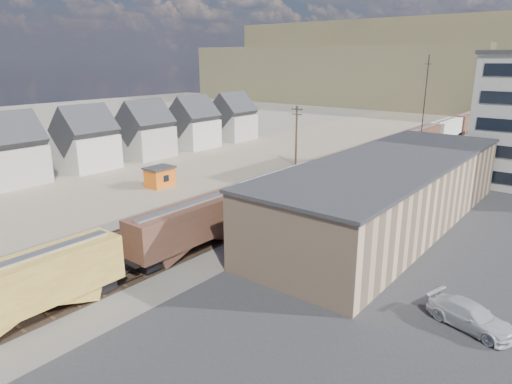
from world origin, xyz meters
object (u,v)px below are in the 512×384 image
Objects in this scene: freight_train at (370,157)px; utility_pole_north at (296,134)px; maintenance_shed at (160,177)px; parked_car_silver at (470,317)px.

freight_train is 12.75m from utility_pole_north.
maintenance_shed is (-7.58, -22.93, -3.84)m from utility_pole_north.
utility_pole_north is 1.72× the size of parked_car_silver.
maintenance_shed is at bearing -128.28° from freight_train.
utility_pole_north is 49.12m from parked_car_silver.
utility_pole_north is at bearing -169.59° from freight_train.
utility_pole_north is at bearing 71.70° from maintenance_shed.
utility_pole_north is 24.46m from maintenance_shed.
utility_pole_north is at bearing 63.54° from parked_car_silver.
utility_pole_north is 2.53× the size of maintenance_shed.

